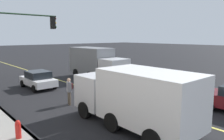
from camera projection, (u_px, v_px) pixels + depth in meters
The scene contains 10 objects.
ground at pixel (115, 98), 15.83m from camera, with size 200.00×200.00×0.00m, color black.
curb_edge at pixel (14, 121), 11.22m from camera, with size 80.00×0.16×0.15m, color slate.
lane_stripe_center at pixel (115, 97), 15.83m from camera, with size 80.00×0.16×0.01m, color #D8CC4C.
car_black at pixel (159, 85), 16.68m from camera, with size 4.43×1.95×1.40m.
car_white at pixel (38, 79), 18.69m from camera, with size 3.91×1.98×1.46m.
truck_white at pixel (136, 96), 10.50m from camera, with size 6.75×2.66×2.87m.
truck_gray at pixel (96, 62), 22.76m from camera, with size 7.25×2.55×3.21m.
pedestrian_with_backpack at pixel (69, 89), 14.02m from camera, with size 0.46×0.43×1.76m.
traffic_light_mast at pixel (16, 39), 14.07m from camera, with size 0.28×4.76×6.13m.
fire_hydrant at pixel (18, 131), 9.17m from camera, with size 0.24×0.24×0.94m.
Camera 1 is at (-11.34, 10.32, 4.42)m, focal length 34.93 mm.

